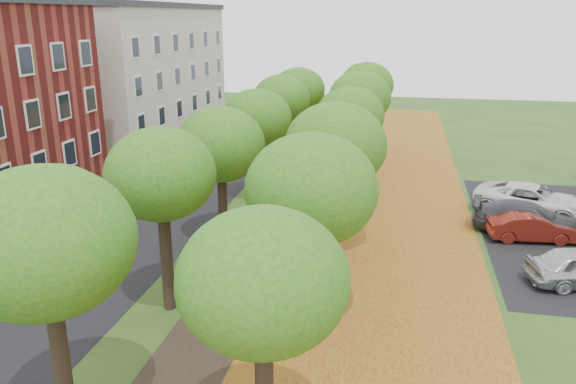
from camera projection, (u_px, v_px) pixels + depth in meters
The scene contains 10 objects.
street_asphalt at pixel (142, 211), 28.46m from camera, with size 8.00×70.00×0.01m, color black.
footpath at pixel (287, 221), 27.03m from camera, with size 3.20×70.00×0.01m, color black.
leaf_verge at pixel (392, 229), 26.07m from camera, with size 7.50×70.00×0.01m, color #B77D21.
tree_row_west at pixel (241, 127), 26.10m from camera, with size 3.73×33.73×6.11m.
tree_row_east at pixel (343, 132), 25.18m from camera, with size 3.73×33.73×6.11m.
building_cream at pixel (127, 70), 45.52m from camera, with size 10.30×20.30×10.40m.
bench at pixel (260, 305), 18.27m from camera, with size 1.17×1.89×0.86m.
car_red at pixel (532, 227), 24.56m from camera, with size 1.31×3.74×1.23m, color maroon.
car_grey at pixel (528, 218), 25.35m from camera, with size 1.96×4.83×1.40m, color #333439.
car_white at pixel (532, 200), 27.69m from camera, with size 2.51×5.45×1.52m, color white.
Camera 1 is at (5.12, -9.83, 9.47)m, focal length 35.00 mm.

